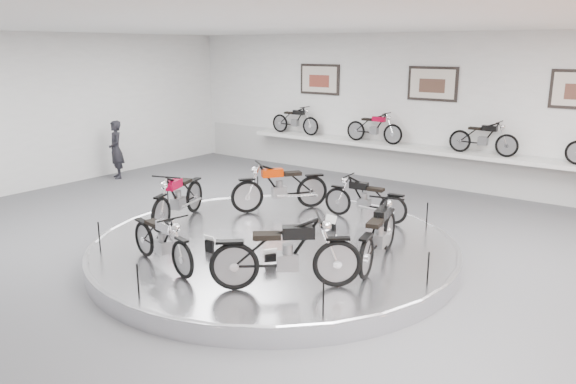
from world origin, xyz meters
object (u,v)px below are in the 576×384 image
Objects in this scene: shelf at (424,150)px; bike_d at (178,197)px; display_platform at (274,249)px; bike_f at (286,253)px; bike_c at (280,186)px; bike_b at (365,198)px; bike_a at (379,233)px; bike_e at (162,240)px; visitor at (116,150)px.

bike_d is (-2.18, -6.63, -0.20)m from shelf.
display_platform is 3.52× the size of bike_f.
display_platform is at bearing 70.19° from bike_c.
display_platform is 2.24m from bike_b.
bike_a is 1.74m from bike_f.
bike_b is (0.66, 2.06, 0.59)m from display_platform.
bike_a is at bearing 75.41° from bike_d.
bike_c is 1.03× the size of bike_d.
bike_b is at bearing 84.45° from bike_e.
display_platform is 4.25× the size of bike_e.
bike_f is (1.39, -7.90, -0.16)m from shelf.
bike_a is (1.97, 0.14, 0.64)m from display_platform.
bike_c is at bearing 129.08° from bike_d.
bike_f is at bearing 50.75° from bike_d.
shelf is at bearing 90.00° from display_platform.
visitor is (-5.22, 2.45, 0.01)m from bike_d.
bike_f is at bearing 3.38° from visitor.
bike_f is (0.73, -3.56, 0.10)m from bike_b.
visitor is (-8.79, 3.72, -0.02)m from bike_f.
bike_a reaches higher than shelf.
display_platform is 3.74× the size of bike_d.
display_platform is at bearing 81.60° from bike_a.
bike_d is at bearing -174.05° from display_platform.
bike_f is at bearing 147.99° from bike_a.
shelf is 6.73× the size of visitor.
bike_e is 0.83× the size of bike_f.
shelf is at bearing 97.84° from bike_e.
bike_d is 3.79m from bike_f.
bike_c is at bearing -102.64° from shelf.
bike_b reaches higher than shelf.
visitor is at bearing 116.30° from bike_f.
bike_a is 2.32m from bike_b.
visitor reaches higher than shelf.
bike_d is (-4.15, -0.37, 0.01)m from bike_a.
bike_e is 0.92× the size of visitor.
bike_d is (-2.18, -0.23, 0.65)m from display_platform.
bike_b is 0.98× the size of bike_e.
bike_e is at bearing 43.17° from bike_c.
bike_c is at bearing 124.22° from display_platform.
bike_a is (1.97, -6.26, -0.21)m from shelf.
shelf is 6.56m from bike_a.
bike_c is 0.97× the size of bike_f.
display_platform is 3.82× the size of bike_a.
bike_d reaches higher than bike_a.
bike_d is at bearing 143.51° from bike_e.
display_platform is at bearing -90.00° from shelf.
visitor is (-6.32, 0.64, -0.00)m from bike_c.
bike_a is 9.60m from visitor.
bike_a is at bearing -72.50° from shelf.
visitor reaches higher than display_platform.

